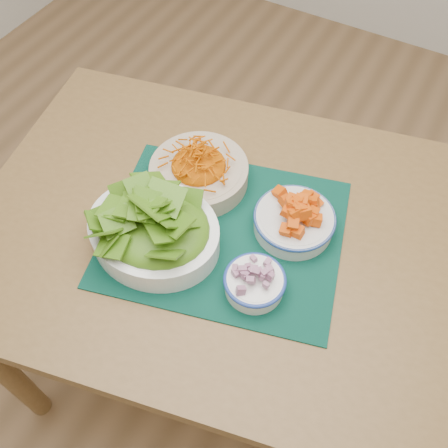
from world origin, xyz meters
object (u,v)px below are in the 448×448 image
squash_bowl (295,217)px  lettuce_bowl (153,225)px  onion_bowl (255,281)px  carrot_bowl (199,169)px  placemat (224,232)px  table (244,255)px

squash_bowl → lettuce_bowl: 0.30m
lettuce_bowl → onion_bowl: size_ratio=1.94×
carrot_bowl → lettuce_bowl: bearing=-88.4°
placemat → squash_bowl: (0.13, 0.08, 0.04)m
squash_bowl → onion_bowl: bearing=-91.9°
table → onion_bowl: 0.19m
carrot_bowl → lettuce_bowl: (0.01, -0.19, 0.02)m
squash_bowl → carrot_bowl: bearing=176.4°
lettuce_bowl → placemat: bearing=38.0°
placemat → onion_bowl: onion_bowl is taller
table → lettuce_bowl: bearing=-154.7°
squash_bowl → lettuce_bowl: lettuce_bowl is taller
squash_bowl → table: bearing=-146.0°
carrot_bowl → lettuce_bowl: size_ratio=0.92×
carrot_bowl → lettuce_bowl: lettuce_bowl is taller
carrot_bowl → table: bearing=-24.8°
placemat → carrot_bowl: carrot_bowl is taller
squash_bowl → placemat: bearing=-146.6°
placemat → table: bearing=17.3°
placemat → onion_bowl: 0.16m
table → lettuce_bowl: (-0.16, -0.12, 0.16)m
lettuce_bowl → squash_bowl: bearing=35.2°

